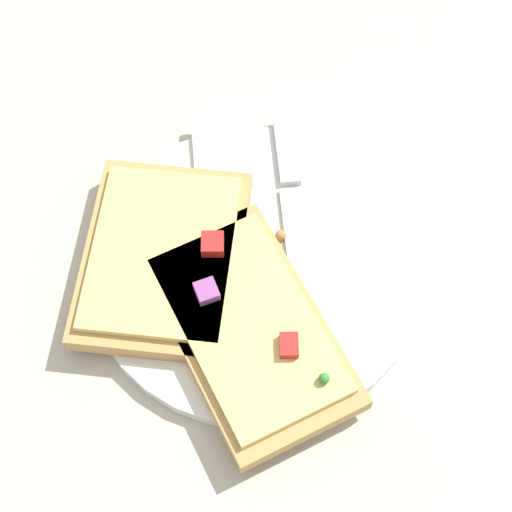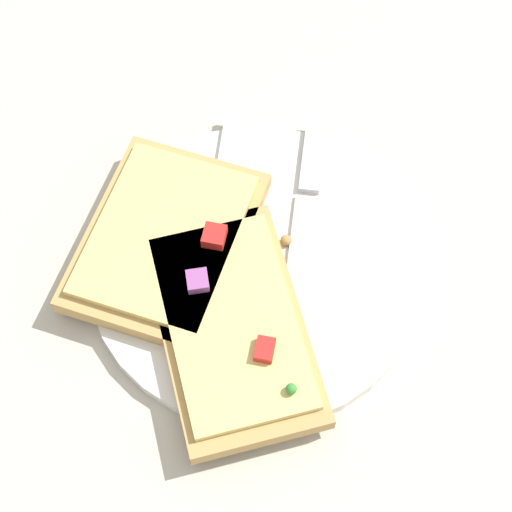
{
  "view_description": "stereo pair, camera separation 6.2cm",
  "coord_description": "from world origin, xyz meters",
  "px_view_note": "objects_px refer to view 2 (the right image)",
  "views": [
    {
      "loc": [
        0.04,
        0.29,
        0.57
      ],
      "look_at": [
        0.0,
        0.0,
        0.02
      ],
      "focal_mm": 60.0,
      "sensor_mm": 36.0,
      "label": 1
    },
    {
      "loc": [
        -0.03,
        0.29,
        0.57
      ],
      "look_at": [
        0.0,
        0.0,
        0.02
      ],
      "focal_mm": 60.0,
      "sensor_mm": 36.0,
      "label": 2
    }
  ],
  "objects_px": {
    "fork": "(213,240)",
    "pizza_slice_main": "(232,325)",
    "plate": "(256,266)",
    "knife": "(308,200)",
    "pizza_slice_corner": "(166,239)"
  },
  "relations": [
    {
      "from": "fork",
      "to": "knife",
      "type": "height_order",
      "value": "knife"
    },
    {
      "from": "knife",
      "to": "pizza_slice_corner",
      "type": "bearing_deg",
      "value": -62.93
    },
    {
      "from": "fork",
      "to": "pizza_slice_main",
      "type": "relative_size",
      "value": 1.1
    },
    {
      "from": "pizza_slice_corner",
      "to": "knife",
      "type": "bearing_deg",
      "value": -51.4
    },
    {
      "from": "plate",
      "to": "knife",
      "type": "xyz_separation_m",
      "value": [
        -0.04,
        -0.06,
        0.01
      ]
    },
    {
      "from": "fork",
      "to": "pizza_slice_corner",
      "type": "distance_m",
      "value": 0.04
    },
    {
      "from": "plate",
      "to": "pizza_slice_corner",
      "type": "distance_m",
      "value": 0.07
    },
    {
      "from": "fork",
      "to": "pizza_slice_corner",
      "type": "bearing_deg",
      "value": -77.08
    },
    {
      "from": "fork",
      "to": "plate",
      "type": "bearing_deg",
      "value": 67.48
    },
    {
      "from": "fork",
      "to": "pizza_slice_main",
      "type": "height_order",
      "value": "pizza_slice_main"
    },
    {
      "from": "plate",
      "to": "fork",
      "type": "relative_size",
      "value": 1.15
    },
    {
      "from": "fork",
      "to": "knife",
      "type": "distance_m",
      "value": 0.08
    },
    {
      "from": "plate",
      "to": "pizza_slice_corner",
      "type": "bearing_deg",
      "value": -7.07
    },
    {
      "from": "plate",
      "to": "knife",
      "type": "bearing_deg",
      "value": -122.21
    },
    {
      "from": "fork",
      "to": "pizza_slice_main",
      "type": "xyz_separation_m",
      "value": [
        -0.02,
        0.07,
        0.01
      ]
    }
  ]
}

